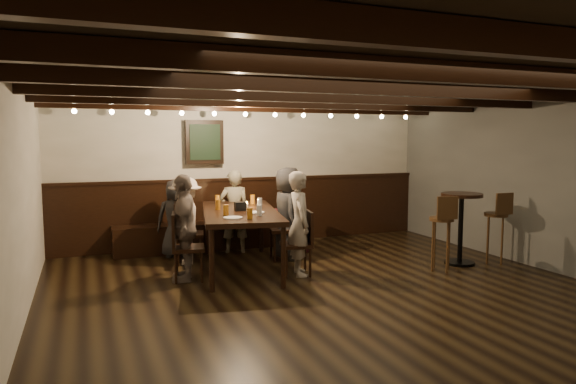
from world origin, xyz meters
name	(u,v)px	position (x,y,z in m)	size (l,w,h in m)	color
room	(257,189)	(-0.29, 2.21, 1.07)	(7.00, 7.00, 7.00)	black
dining_table	(240,215)	(-0.67, 1.79, 0.76)	(1.40, 2.35, 0.82)	black
chair_left_near	(188,245)	(-1.29, 2.38, 0.27)	(0.48, 0.48, 0.89)	black
chair_left_far	(187,260)	(-1.47, 1.49, 0.27)	(0.47, 0.47, 0.87)	black
chair_right_near	(286,240)	(0.12, 2.09, 0.29)	(0.51, 0.51, 0.95)	black
chair_right_far	(297,255)	(-0.06, 1.21, 0.26)	(0.46, 0.46, 0.86)	black
person_bench_left	(176,218)	(-1.38, 2.85, 0.60)	(0.59, 0.38, 1.20)	#29282B
person_bench_centre	(234,211)	(-0.47, 2.82, 0.66)	(0.48, 0.32, 1.32)	slate
person_bench_right	(292,214)	(0.39, 2.50, 0.61)	(0.59, 0.46, 1.22)	maroon
person_left_near	(185,220)	(-1.32, 2.38, 0.64)	(0.82, 0.47, 1.27)	#B9A79C
person_left_far	(184,228)	(-1.50, 1.50, 0.68)	(0.80, 0.33, 1.37)	slate
person_right_near	(288,213)	(0.15, 2.09, 0.69)	(0.68, 0.44, 1.39)	#232325
person_right_far	(300,223)	(-0.03, 1.20, 0.69)	(0.51, 0.33, 1.39)	#A09588
pint_a	(217,200)	(-0.81, 2.53, 0.89)	(0.07, 0.07, 0.14)	#BF7219
pint_b	(253,199)	(-0.30, 2.38, 0.89)	(0.07, 0.07, 0.14)	#BF7219
pint_c	(218,205)	(-0.95, 1.95, 0.89)	(0.07, 0.07, 0.14)	#BF7219
pint_d	(260,203)	(-0.34, 1.93, 0.89)	(0.07, 0.07, 0.14)	silver
pint_e	(226,210)	(-0.98, 1.40, 0.89)	(0.07, 0.07, 0.14)	#BF7219
pint_f	(259,210)	(-0.59, 1.21, 0.89)	(0.07, 0.07, 0.14)	silver
pint_g	(250,213)	(-0.78, 1.00, 0.89)	(0.07, 0.07, 0.14)	#BF7219
plate_near	(233,218)	(-0.96, 1.14, 0.83)	(0.24, 0.24, 0.01)	white
plate_far	(256,212)	(-0.56, 1.46, 0.83)	(0.24, 0.24, 0.01)	white
condiment_caddy	(240,206)	(-0.68, 1.74, 0.88)	(0.15, 0.10, 0.12)	black
candle	(246,205)	(-0.50, 2.06, 0.85)	(0.05, 0.05, 0.05)	beige
high_top_table	(461,218)	(2.35, 0.87, 0.68)	(0.58, 0.58, 1.03)	black
bar_stool_left	(441,243)	(1.85, 0.67, 0.39)	(0.34, 0.36, 1.05)	#3D2813
bar_stool_right	(495,237)	(2.85, 0.72, 0.39)	(0.33, 0.34, 1.05)	#3D2813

